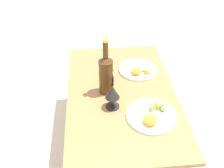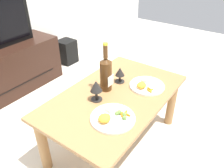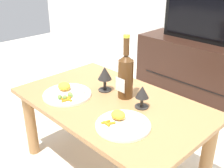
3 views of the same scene
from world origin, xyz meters
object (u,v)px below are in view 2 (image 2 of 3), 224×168
Objects in this scene: dining_table at (115,105)px; wine_bottle at (106,73)px; dinner_plate_left at (112,117)px; floor_speaker at (67,52)px; goblet_left at (96,87)px; goblet_right at (120,73)px; dinner_plate_right at (146,85)px.

dining_table is 0.25m from wine_bottle.
dinner_plate_left reaches higher than dining_table.
dining_table is 3.00× the size of wine_bottle.
floor_speaker is 1.12× the size of dinner_plate_left.
floor_speaker is 1.64m from goblet_left.
dining_table is at bearing -157.60° from goblet_right.
goblet_right reaches higher than floor_speaker.
goblet_right is (0.28, 0.00, -0.02)m from goblet_left.
goblet_left is (-0.14, -0.03, -0.04)m from wine_bottle.
dinner_plate_left reaches higher than dinner_plate_right.
dining_table is 7.20× the size of goblet_left.
floor_speaker is (0.82, 1.34, -0.22)m from dining_table.
dinner_plate_right is at bearing -31.63° from dining_table.
dining_table is 8.78× the size of goblet_right.
wine_bottle is (-0.80, -1.25, 0.45)m from floor_speaker.
dining_table is at bearing -28.53° from goblet_left.
goblet_left is (-0.12, 0.07, 0.19)m from dining_table.
dining_table is 4.15× the size of dinner_plate_right.
goblet_left is at bearing 149.47° from dinner_plate_right.
floor_speaker is 1.55m from wine_bottle.
wine_bottle reaches higher than floor_speaker.
dinner_plate_right is at bearing -48.90° from wine_bottle.
goblet_right is 0.47× the size of dinner_plate_right.
goblet_right is (-0.66, -1.27, 0.39)m from floor_speaker.
goblet_right is 0.22m from dinner_plate_right.
floor_speaker is 1.19× the size of dinner_plate_right.
wine_bottle reaches higher than goblet_right.
goblet_left reaches higher than dinner_plate_right.
dinner_plate_right is (0.44, 0.00, -0.00)m from dinner_plate_left.
goblet_left is at bearing -180.00° from goblet_right.
dining_table is 0.24m from goblet_right.
wine_bottle is 0.32m from dinner_plate_right.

